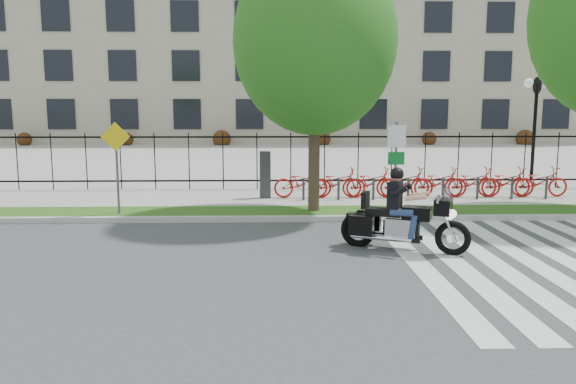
{
  "coord_description": "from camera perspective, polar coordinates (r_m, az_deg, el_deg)",
  "views": [
    {
      "loc": [
        -0.63,
        -10.63,
        3.02
      ],
      "look_at": [
        -0.27,
        3.0,
        0.97
      ],
      "focal_mm": 35.0,
      "sensor_mm": 36.0,
      "label": 1
    }
  ],
  "objects": [
    {
      "name": "lamp_post_right",
      "position": [
        25.0,
        23.89,
        8.27
      ],
      "size": [
        1.06,
        0.7,
        4.25
      ],
      "color": "black",
      "rests_on": "ground"
    },
    {
      "name": "motorcycle_rider",
      "position": [
        12.14,
        11.6,
        -2.57
      ],
      "size": [
        2.58,
        1.5,
        2.14
      ],
      "color": "black",
      "rests_on": "ground"
    },
    {
      "name": "sidewalk",
      "position": [
        18.33,
        0.46,
        -0.68
      ],
      "size": [
        60.0,
        3.5,
        0.15
      ],
      "primitive_type": "cube",
      "color": "gray",
      "rests_on": "ground"
    },
    {
      "name": "street_tree_1",
      "position": [
        15.72,
        2.74,
        15.07
      ],
      "size": [
        4.45,
        4.45,
        7.22
      ],
      "color": "#39271F",
      "rests_on": "grass_verge"
    },
    {
      "name": "grass_verge",
      "position": [
        15.87,
        0.77,
        -2.13
      ],
      "size": [
        60.0,
        1.5,
        0.15
      ],
      "primitive_type": "cube",
      "color": "#234F13",
      "rests_on": "ground"
    },
    {
      "name": "bike_share_station",
      "position": [
        18.6,
        13.21,
        0.98
      ],
      "size": [
        10.0,
        0.86,
        1.5
      ],
      "color": "#2D2D33",
      "rests_on": "sidewalk"
    },
    {
      "name": "sign_pole_regulatory",
      "position": [
        15.63,
        10.92,
        3.71
      ],
      "size": [
        0.5,
        0.09,
        2.5
      ],
      "color": "#59595B",
      "rests_on": "grass_verge"
    },
    {
      "name": "office_building",
      "position": [
        55.98,
        -0.92,
        15.7
      ],
      "size": [
        60.0,
        21.9,
        20.15
      ],
      "color": "gray",
      "rests_on": "ground"
    },
    {
      "name": "curb",
      "position": [
        15.03,
        0.9,
        -2.73
      ],
      "size": [
        60.0,
        0.2,
        0.15
      ],
      "primitive_type": "cube",
      "color": "#ADAAA3",
      "rests_on": "ground"
    },
    {
      "name": "plaza",
      "position": [
        35.76,
        -0.53,
        3.81
      ],
      "size": [
        80.0,
        34.0,
        0.1
      ],
      "primitive_type": "cube",
      "color": "gray",
      "rests_on": "ground"
    },
    {
      "name": "sign_pole_warning",
      "position": [
        15.84,
        -17.03,
        3.56
      ],
      "size": [
        0.78,
        0.09,
        2.49
      ],
      "color": "#59595B",
      "rests_on": "grass_verge"
    },
    {
      "name": "crosswalk_stripes",
      "position": [
        12.32,
        24.98,
        -6.42
      ],
      "size": [
        5.7,
        8.0,
        0.01
      ],
      "primitive_type": null,
      "color": "silver",
      "rests_on": "ground"
    },
    {
      "name": "ground",
      "position": [
        11.07,
        1.81,
        -7.28
      ],
      "size": [
        120.0,
        120.0,
        0.0
      ],
      "primitive_type": "plane",
      "color": "#3A3A3D",
      "rests_on": "ground"
    },
    {
      "name": "iron_fence",
      "position": [
        19.92,
        0.29,
        3.18
      ],
      "size": [
        30.0,
        0.06,
        2.0
      ],
      "primitive_type": null,
      "color": "black",
      "rests_on": "sidewalk"
    }
  ]
}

